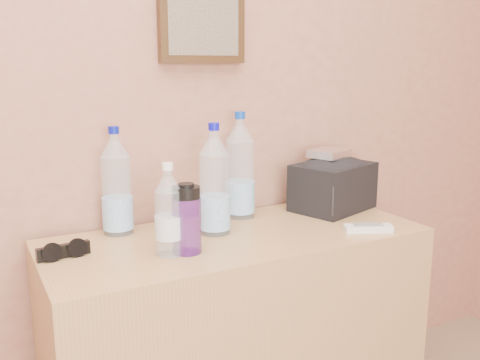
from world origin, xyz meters
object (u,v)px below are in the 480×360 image
dresser (237,342)px  foil_packet (329,153)px  pet_large_b (117,187)px  pet_small (169,215)px  toiletry_bag (333,184)px  nalgene_bottle (187,219)px  pet_large_d (214,185)px  pet_large_c (240,171)px  ac_remote (368,228)px  sunglasses (63,251)px

dresser → foil_packet: bearing=15.4°
pet_large_b → pet_small: size_ratio=1.30×
pet_small → foil_packet: 0.72m
pet_small → foil_packet: pet_small is taller
pet_small → toiletry_bag: bearing=13.7°
nalgene_bottle → foil_packet: bearing=17.2°
pet_large_b → nalgene_bottle: bearing=-65.0°
pet_large_d → foil_packet: (0.50, 0.07, 0.05)m
dresser → pet_large_d: 0.53m
pet_large_c → pet_small: bearing=-145.1°
pet_small → ac_remote: bearing=-8.8°
dresser → toiletry_bag: size_ratio=4.20×
nalgene_bottle → pet_large_c: bearing=39.9°
pet_large_c → sunglasses: 0.65m
pet_large_c → foil_packet: 0.35m
dresser → nalgene_bottle: 0.52m
pet_large_c → nalgene_bottle: size_ratio=1.83×
pet_large_c → sunglasses: (-0.62, -0.13, -0.14)m
foil_packet → pet_large_b: bearing=174.9°
nalgene_bottle → dresser: bearing=21.0°
pet_large_d → foil_packet: size_ratio=2.63×
pet_large_b → pet_small: (0.08, -0.26, -0.03)m
pet_large_d → foil_packet: bearing=8.4°
ac_remote → foil_packet: foil_packet is taller
sunglasses → toiletry_bag: (0.97, 0.06, 0.08)m
dresser → pet_large_d: size_ratio=3.41×
nalgene_bottle → sunglasses: size_ratio=1.38×
pet_large_d → ac_remote: 0.51m
nalgene_bottle → toiletry_bag: (0.65, 0.18, -0.00)m
pet_large_d → toiletry_bag: pet_large_d is taller
dresser → pet_small: 0.55m
pet_large_b → ac_remote: 0.81m
pet_large_d → pet_small: (-0.20, -0.12, -0.04)m
pet_large_b → toiletry_bag: bearing=-6.6°
pet_large_d → foil_packet: pet_large_d is taller
pet_large_b → toiletry_bag: (0.77, -0.09, -0.05)m
nalgene_bottle → ac_remote: 0.60m
dresser → nalgene_bottle: size_ratio=5.94×
ac_remote → foil_packet: (0.06, 0.29, 0.20)m
pet_large_d → toiletry_bag: 0.51m
pet_small → foil_packet: (0.69, 0.19, 0.09)m
foil_packet → toiletry_bag: bearing=-71.4°
foil_packet → nalgene_bottle: bearing=-162.8°
pet_large_c → toiletry_bag: 0.36m
pet_small → pet_large_b: bearing=106.1°
pet_large_b → nalgene_bottle: size_ratio=1.69×
dresser → sunglasses: bearing=175.2°
dresser → ac_remote: size_ratio=7.86×
pet_large_b → nalgene_bottle: 0.30m
dresser → pet_large_c: 0.57m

